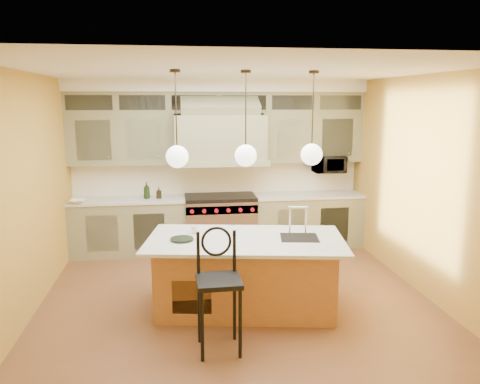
{
  "coord_description": "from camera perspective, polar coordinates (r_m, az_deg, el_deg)",
  "views": [
    {
      "loc": [
        -0.74,
        -5.67,
        2.55
      ],
      "look_at": [
        0.14,
        0.7,
        1.3
      ],
      "focal_mm": 35.0,
      "sensor_mm": 36.0,
      "label": 1
    }
  ],
  "objects": [
    {
      "name": "floor",
      "position": [
        6.26,
        -0.42,
        -13.01
      ],
      "size": [
        5.0,
        5.0,
        0.0
      ],
      "primitive_type": "plane",
      "color": "brown",
      "rests_on": "ground"
    },
    {
      "name": "ceiling",
      "position": [
        5.73,
        -0.46,
        14.53
      ],
      "size": [
        5.0,
        5.0,
        0.0
      ],
      "primitive_type": "plane",
      "rotation": [
        3.14,
        0.0,
        0.0
      ],
      "color": "white",
      "rests_on": "wall_back"
    },
    {
      "name": "wall_back",
      "position": [
        8.27,
        -2.69,
        3.38
      ],
      "size": [
        5.0,
        0.0,
        5.0
      ],
      "primitive_type": "plane",
      "rotation": [
        1.57,
        0.0,
        0.0
      ],
      "color": "#BA8D33",
      "rests_on": "ground"
    },
    {
      "name": "wall_front",
      "position": [
        3.43,
        5.04,
        -7.71
      ],
      "size": [
        5.0,
        0.0,
        5.0
      ],
      "primitive_type": "plane",
      "rotation": [
        -1.57,
        0.0,
        0.0
      ],
      "color": "#BA8D33",
      "rests_on": "ground"
    },
    {
      "name": "wall_left",
      "position": [
        6.03,
        -24.69,
        -0.5
      ],
      "size": [
        0.0,
        5.0,
        5.0
      ],
      "primitive_type": "plane",
      "rotation": [
        1.57,
        0.0,
        1.57
      ],
      "color": "#BA8D33",
      "rests_on": "ground"
    },
    {
      "name": "wall_right",
      "position": [
        6.62,
        21.55,
        0.69
      ],
      "size": [
        0.0,
        5.0,
        5.0
      ],
      "primitive_type": "plane",
      "rotation": [
        1.57,
        0.0,
        -1.57
      ],
      "color": "#BA8D33",
      "rests_on": "ground"
    },
    {
      "name": "back_cabinetry",
      "position": [
        8.01,
        -2.52,
        2.99
      ],
      "size": [
        5.0,
        0.77,
        2.9
      ],
      "color": "gray",
      "rests_on": "floor"
    },
    {
      "name": "range",
      "position": [
        8.11,
        -2.4,
        -3.72
      ],
      "size": [
        1.2,
        0.74,
        0.96
      ],
      "color": "silver",
      "rests_on": "floor"
    },
    {
      "name": "kitchen_island",
      "position": [
        5.86,
        0.72,
        -9.75
      ],
      "size": [
        2.54,
        1.63,
        1.35
      ],
      "rotation": [
        0.0,
        0.0,
        -0.17
      ],
      "color": "#A16539",
      "rests_on": "floor"
    },
    {
      "name": "counter_stool",
      "position": [
        4.87,
        -2.66,
        -10.88
      ],
      "size": [
        0.46,
        0.46,
        1.28
      ],
      "rotation": [
        0.0,
        0.0,
        0.02
      ],
      "color": "black",
      "rests_on": "floor"
    },
    {
      "name": "microwave",
      "position": [
        8.43,
        10.8,
        3.34
      ],
      "size": [
        0.54,
        0.37,
        0.3
      ],
      "primitive_type": "imported",
      "color": "black",
      "rests_on": "back_cabinetry"
    },
    {
      "name": "oil_bottle_a",
      "position": [
        7.97,
        -11.3,
        0.2
      ],
      "size": [
        0.13,
        0.13,
        0.28
      ],
      "primitive_type": "imported",
      "rotation": [
        0.0,
        0.0,
        0.17
      ],
      "color": "black",
      "rests_on": "back_cabinetry"
    },
    {
      "name": "oil_bottle_b",
      "position": [
        7.97,
        -9.86,
        -0.09
      ],
      "size": [
        0.09,
        0.09,
        0.19
      ],
      "primitive_type": "imported",
      "rotation": [
        0.0,
        0.0,
        -0.03
      ],
      "color": "black",
      "rests_on": "back_cabinetry"
    },
    {
      "name": "fruit_bowl",
      "position": [
        7.91,
        -19.1,
        -1.1
      ],
      "size": [
        0.27,
        0.27,
        0.06
      ],
      "primitive_type": "imported",
      "rotation": [
        0.0,
        0.0,
        -0.07
      ],
      "color": "white",
      "rests_on": "back_cabinetry"
    },
    {
      "name": "cup",
      "position": [
        5.89,
        -5.55,
        -4.59
      ],
      "size": [
        0.11,
        0.11,
        0.1
      ],
      "primitive_type": "imported",
      "rotation": [
        0.0,
        0.0,
        -0.03
      ],
      "color": "white",
      "rests_on": "kitchen_island"
    },
    {
      "name": "pendant_left",
      "position": [
        5.45,
        -7.67,
        4.6
      ],
      "size": [
        0.26,
        0.26,
        1.11
      ],
      "color": "#2D2319",
      "rests_on": "ceiling"
    },
    {
      "name": "pendant_center",
      "position": [
        5.51,
        0.7,
        4.77
      ],
      "size": [
        0.26,
        0.26,
        1.11
      ],
      "color": "#2D2319",
      "rests_on": "ceiling"
    },
    {
      "name": "pendant_right",
      "position": [
        5.69,
        8.72,
        4.84
      ],
      "size": [
        0.26,
        0.26,
        1.11
      ],
      "color": "#2D2319",
      "rests_on": "ceiling"
    }
  ]
}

